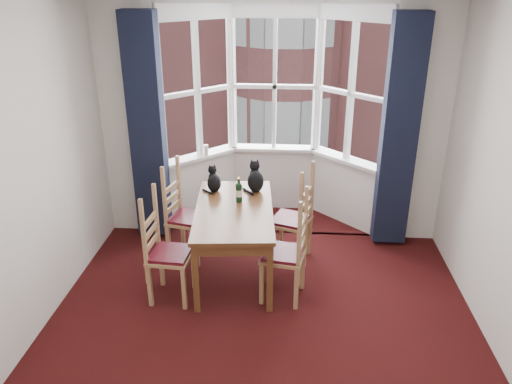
# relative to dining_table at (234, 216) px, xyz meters

# --- Properties ---
(floor) EXTENTS (4.50, 4.50, 0.00)m
(floor) POSITION_rel_dining_table_xyz_m (0.34, -1.27, -0.68)
(floor) COLOR black
(floor) RESTS_ON ground
(ceiling) EXTENTS (4.50, 4.50, 0.00)m
(ceiling) POSITION_rel_dining_table_xyz_m (0.34, -1.27, 2.12)
(ceiling) COLOR white
(ceiling) RESTS_ON floor
(wall_left) EXTENTS (0.00, 4.50, 4.50)m
(wall_left) POSITION_rel_dining_table_xyz_m (-1.66, -1.27, 0.72)
(wall_left) COLOR silver
(wall_left) RESTS_ON floor
(wall_back_pier_left) EXTENTS (0.70, 0.12, 2.80)m
(wall_back_pier_left) POSITION_rel_dining_table_xyz_m (-1.31, 0.98, 0.72)
(wall_back_pier_left) COLOR silver
(wall_back_pier_left) RESTS_ON floor
(wall_back_pier_right) EXTENTS (0.70, 0.12, 2.80)m
(wall_back_pier_right) POSITION_rel_dining_table_xyz_m (1.99, 0.98, 0.72)
(wall_back_pier_right) COLOR silver
(wall_back_pier_right) RESTS_ON floor
(bay_window) EXTENTS (2.76, 0.94, 2.80)m
(bay_window) POSITION_rel_dining_table_xyz_m (0.34, 1.48, 0.72)
(bay_window) COLOR white
(bay_window) RESTS_ON floor
(curtain_left) EXTENTS (0.38, 0.22, 2.60)m
(curtain_left) POSITION_rel_dining_table_xyz_m (-1.08, 0.80, 0.67)
(curtain_left) COLOR black
(curtain_left) RESTS_ON floor
(curtain_right) EXTENTS (0.38, 0.22, 2.60)m
(curtain_right) POSITION_rel_dining_table_xyz_m (1.76, 0.80, 0.67)
(curtain_right) COLOR black
(curtain_right) RESTS_ON floor
(dining_table) EXTENTS (0.91, 1.54, 0.77)m
(dining_table) POSITION_rel_dining_table_xyz_m (0.00, 0.00, 0.00)
(dining_table) COLOR brown
(dining_table) RESTS_ON floor
(chair_left_near) EXTENTS (0.43, 0.45, 0.92)m
(chair_left_near) POSITION_rel_dining_table_xyz_m (-0.66, -0.49, -0.20)
(chair_left_near) COLOR #A97F52
(chair_left_near) RESTS_ON floor
(chair_left_far) EXTENTS (0.49, 0.50, 0.92)m
(chair_left_far) POSITION_rel_dining_table_xyz_m (-0.64, 0.32, -0.20)
(chair_left_far) COLOR #A97F52
(chair_left_far) RESTS_ON floor
(chair_right_near) EXTENTS (0.47, 0.49, 0.92)m
(chair_right_near) POSITION_rel_dining_table_xyz_m (0.61, -0.42, -0.20)
(chair_right_near) COLOR #A97F52
(chair_right_near) RESTS_ON floor
(chair_right_far) EXTENTS (0.52, 0.53, 0.92)m
(chair_right_far) POSITION_rel_dining_table_xyz_m (0.67, 0.30, -0.20)
(chair_right_far) COLOR #A97F52
(chair_right_far) RESTS_ON floor
(cat_left) EXTENTS (0.22, 0.25, 0.30)m
(cat_left) POSITION_rel_dining_table_xyz_m (-0.27, 0.44, 0.20)
(cat_left) COLOR black
(cat_left) RESTS_ON dining_table
(cat_right) EXTENTS (0.22, 0.28, 0.35)m
(cat_right) POSITION_rel_dining_table_xyz_m (0.19, 0.48, 0.22)
(cat_right) COLOR black
(cat_right) RESTS_ON dining_table
(wine_bottle) EXTENTS (0.07, 0.07, 0.27)m
(wine_bottle) POSITION_rel_dining_table_xyz_m (0.04, 0.16, 0.21)
(wine_bottle) COLOR black
(wine_bottle) RESTS_ON dining_table
(candle_tall) EXTENTS (0.06, 0.06, 0.14)m
(candle_tall) POSITION_rel_dining_table_xyz_m (-0.50, 1.33, 0.26)
(candle_tall) COLOR white
(candle_tall) RESTS_ON bay_window
(street) EXTENTS (80.00, 80.00, 0.00)m
(street) POSITION_rel_dining_table_xyz_m (0.34, 30.98, -6.68)
(street) COLOR #333335
(street) RESTS_ON ground
(tenement_building) EXTENTS (18.40, 7.80, 15.20)m
(tenement_building) POSITION_rel_dining_table_xyz_m (0.34, 12.74, 0.92)
(tenement_building) COLOR #954F4D
(tenement_building) RESTS_ON street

